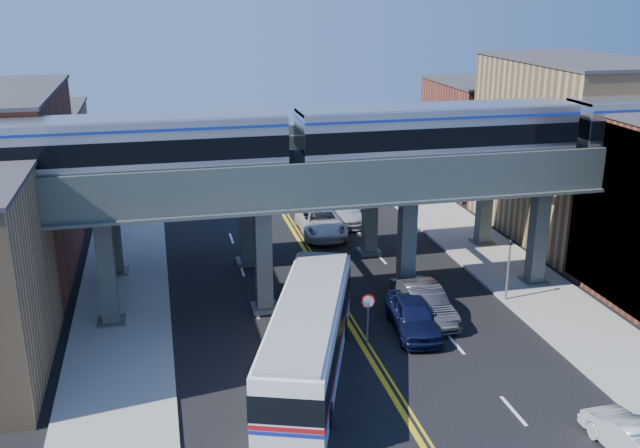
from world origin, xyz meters
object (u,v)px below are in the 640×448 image
object	(u,v)px
stop_sign	(368,311)
traffic_signal	(509,263)
transit_bus	(308,338)
car_lane_b	(424,302)
car_lane_c	(321,222)
car_parked_curb	(633,439)
car_lane_a	(413,316)
car_lane_d	(346,211)
transit_train	(437,134)

from	to	relation	value
stop_sign	traffic_signal	distance (m)	9.41
transit_bus	car_lane_b	size ratio (longest dim) A/B	2.43
car_lane_c	car_lane_b	bearing A→B (deg)	-79.04
stop_sign	car_parked_curb	size ratio (longest dim) A/B	0.58
car_lane_c	car_lane_a	bearing A→B (deg)	-83.72
car_lane_b	car_lane_c	bearing A→B (deg)	96.55
traffic_signal	car_lane_c	world-z (taller)	traffic_signal
car_lane_c	traffic_signal	bearing A→B (deg)	-59.25
car_parked_curb	traffic_signal	bearing A→B (deg)	-100.50
transit_bus	car_lane_a	size ratio (longest dim) A/B	2.55
car_lane_a	car_lane_d	size ratio (longest dim) A/B	0.92
traffic_signal	car_parked_curb	size ratio (longest dim) A/B	0.91
transit_train	traffic_signal	distance (m)	8.13
traffic_signal	transit_bus	bearing A→B (deg)	-157.65
traffic_signal	car_lane_d	distance (m)	16.72
transit_bus	car_lane_d	size ratio (longest dim) A/B	2.35
car_lane_b	car_lane_c	size ratio (longest dim) A/B	0.84
transit_bus	car_lane_b	xyz separation A→B (m)	(7.10, 4.16, -0.82)
car_lane_c	car_lane_d	xyz separation A→B (m)	(2.44, 2.27, -0.08)
car_lane_b	car_parked_curb	xyz separation A→B (m)	(3.30, -12.80, -0.15)
car_parked_curb	car_lane_a	bearing A→B (deg)	-71.60
car_lane_a	car_lane_c	xyz separation A→B (m)	(-1.12, 15.91, 0.01)
transit_train	traffic_signal	bearing A→B (deg)	-28.03
transit_bus	car_lane_c	bearing A→B (deg)	4.74
car_lane_d	car_parked_curb	size ratio (longest dim) A/B	1.24
stop_sign	car_lane_d	bearing A→B (deg)	78.21
car_lane_c	car_parked_curb	xyz separation A→B (m)	(5.52, -27.33, -0.15)
transit_train	car_lane_d	size ratio (longest dim) A/B	8.29
transit_bus	car_lane_d	distance (m)	22.21
traffic_signal	car_parked_curb	distance (m)	13.91
traffic_signal	car_parked_curb	xyz separation A→B (m)	(-1.88, -13.70, -1.56)
transit_train	car_lane_b	size ratio (longest dim) A/B	8.56
traffic_signal	car_lane_b	distance (m)	5.44
car_lane_c	car_parked_curb	bearing A→B (deg)	-76.32
transit_train	transit_bus	size ratio (longest dim) A/B	3.52
car_lane_a	car_lane_c	bearing A→B (deg)	99.49
car_lane_c	car_parked_curb	world-z (taller)	car_lane_c
car_lane_a	car_lane_c	size ratio (longest dim) A/B	0.81
transit_bus	car_lane_d	world-z (taller)	transit_bus
car_parked_curb	car_lane_c	bearing A→B (deg)	-81.27
car_lane_d	car_parked_curb	world-z (taller)	car_lane_d
stop_sign	car_lane_c	bearing A→B (deg)	84.85
transit_bus	car_lane_c	xyz separation A→B (m)	(4.88, 18.68, -0.82)
traffic_signal	transit_bus	world-z (taller)	traffic_signal
transit_train	stop_sign	world-z (taller)	transit_train
transit_train	traffic_signal	world-z (taller)	transit_train
transit_train	car_parked_curb	xyz separation A→B (m)	(1.88, -15.70, -8.49)
stop_sign	car_parked_curb	world-z (taller)	stop_sign
traffic_signal	transit_bus	size ratio (longest dim) A/B	0.31
transit_train	car_lane_d	bearing A→B (deg)	94.93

